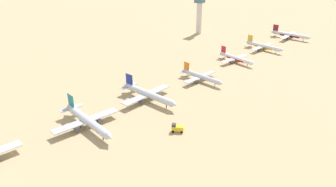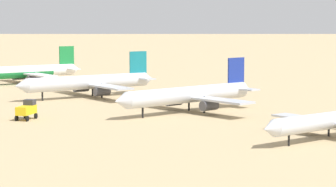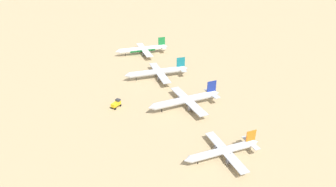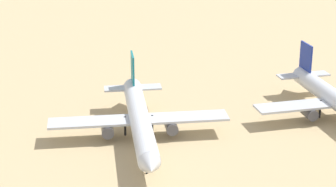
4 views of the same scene
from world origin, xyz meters
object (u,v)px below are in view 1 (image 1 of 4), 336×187
at_px(parked_jet_4, 236,58).
at_px(parked_jet_3, 201,77).
at_px(parked_jet_1, 87,120).
at_px(parked_jet_2, 148,94).
at_px(service_truck, 177,128).
at_px(parked_jet_6, 290,35).
at_px(parked_jet_5, 263,46).
at_px(control_tower, 199,14).

bearing_deg(parked_jet_4, parked_jet_3, -91.24).
bearing_deg(parked_jet_1, parked_jet_2, 84.47).
bearing_deg(parked_jet_4, service_truck, -77.70).
height_order(parked_jet_2, parked_jet_6, parked_jet_2).
xyz_separation_m(parked_jet_2, parked_jet_5, (13.14, 122.02, -0.63)).
relative_size(parked_jet_3, parked_jet_4, 1.03).
relative_size(parked_jet_2, parked_jet_6, 1.11).
bearing_deg(control_tower, parked_jet_4, -38.99).
bearing_deg(parked_jet_5, parked_jet_2, -96.15).
bearing_deg(parked_jet_5, parked_jet_3, -93.48).
distance_m(parked_jet_1, parked_jet_5, 161.12).
xyz_separation_m(parked_jet_1, control_tower, (-50.16, 172.67, 13.36)).
bearing_deg(service_truck, parked_jet_6, 93.93).
relative_size(parked_jet_3, service_truck, 5.62).
distance_m(parked_jet_1, control_tower, 180.30).
bearing_deg(parked_jet_2, parked_jet_5, 83.85).
xyz_separation_m(service_truck, control_tower, (-84.70, 150.72, 15.17)).
distance_m(parked_jet_4, parked_jet_5, 38.74).
distance_m(parked_jet_2, parked_jet_6, 167.64).
xyz_separation_m(parked_jet_3, parked_jet_5, (5.00, 82.28, 0.08)).
height_order(parked_jet_1, parked_jet_3, parked_jet_1).
bearing_deg(parked_jet_6, parked_jet_1, -96.12).
distance_m(parked_jet_2, control_tower, 145.46).
height_order(parked_jet_3, parked_jet_5, parked_jet_5).
bearing_deg(parked_jet_3, parked_jet_6, 85.44).
xyz_separation_m(parked_jet_5, parked_jet_6, (5.12, 44.62, 0.22)).
height_order(parked_jet_6, service_truck, parked_jet_6).
bearing_deg(parked_jet_6, parked_jet_3, -94.56).
relative_size(parked_jet_6, control_tower, 1.15).
xyz_separation_m(parked_jet_3, service_truck, (22.70, -56.00, -1.03)).
bearing_deg(control_tower, parked_jet_2, -68.17).
distance_m(parked_jet_3, parked_jet_6, 127.30).
distance_m(parked_jet_2, parked_jet_4, 83.99).
bearing_deg(service_truck, parked_jet_5, 97.29).
relative_size(parked_jet_3, parked_jet_6, 0.90).
height_order(parked_jet_1, control_tower, control_tower).
bearing_deg(parked_jet_6, parked_jet_5, -96.54).
relative_size(parked_jet_1, parked_jet_4, 1.28).
relative_size(parked_jet_3, control_tower, 1.03).
bearing_deg(parked_jet_5, parked_jet_6, 83.46).
xyz_separation_m(parked_jet_4, parked_jet_6, (9.17, 83.15, 0.41)).
xyz_separation_m(parked_jet_2, parked_jet_4, (9.09, 83.49, -0.82)).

